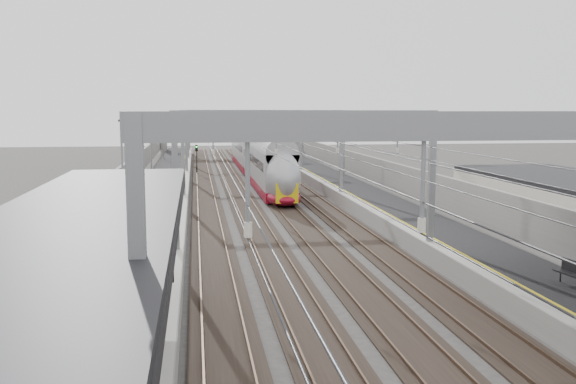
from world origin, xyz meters
name	(u,v)px	position (x,y,z in m)	size (l,w,h in m)	color
platform_left	(164,197)	(-8.00, 45.00, 0.50)	(4.00, 120.00, 1.00)	black
platform_right	(352,193)	(8.00, 45.00, 0.50)	(4.00, 120.00, 1.00)	black
tracks	(260,200)	(0.00, 45.00, 0.05)	(11.40, 140.00, 0.20)	black
overhead_line	(253,126)	(0.00, 51.62, 6.14)	(13.00, 140.00, 6.60)	gray
canopy_left	(42,257)	(-8.02, 2.99, 5.09)	(4.40, 30.00, 4.24)	black
overbridge	(227,124)	(0.00, 100.00, 5.31)	(22.00, 2.20, 6.90)	gray
wall_left	(124,184)	(-11.20, 45.00, 1.60)	(0.30, 120.00, 3.20)	gray
wall_right	(388,180)	(11.20, 45.00, 1.60)	(0.30, 120.00, 3.20)	gray
train	(257,159)	(1.50, 62.58, 2.13)	(2.75, 50.03, 4.34)	maroon
bench	(576,272)	(8.79, 13.32, 1.56)	(0.73, 1.84, 0.93)	black
signal_green	(197,154)	(-5.20, 68.51, 2.42)	(0.32, 0.32, 3.48)	black
signal_red_near	(264,152)	(3.20, 71.09, 2.42)	(0.32, 0.32, 3.48)	black
signal_red_far	(283,152)	(5.40, 70.36, 2.42)	(0.32, 0.32, 3.48)	black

